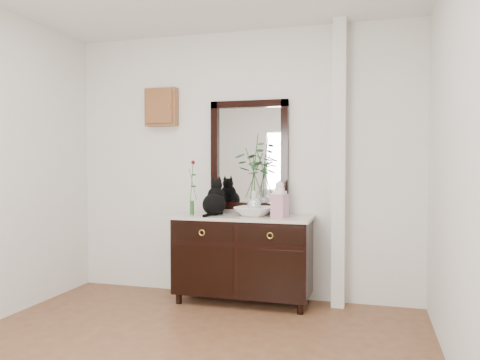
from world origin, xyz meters
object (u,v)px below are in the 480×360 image
(cat, at_px, (214,197))
(lotus_bowl, at_px, (254,211))
(ginger_jar, at_px, (280,199))
(sideboard, at_px, (243,254))

(cat, distance_m, lotus_bowl, 0.42)
(cat, relative_size, ginger_jar, 1.03)
(cat, distance_m, ginger_jar, 0.66)
(sideboard, height_order, cat, cat)
(sideboard, xyz_separation_m, ginger_jar, (0.37, -0.03, 0.55))
(sideboard, relative_size, ginger_jar, 3.81)
(sideboard, bearing_deg, lotus_bowl, 14.18)
(sideboard, height_order, ginger_jar, ginger_jar)
(sideboard, bearing_deg, ginger_jar, -5.00)
(cat, bearing_deg, ginger_jar, -0.15)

